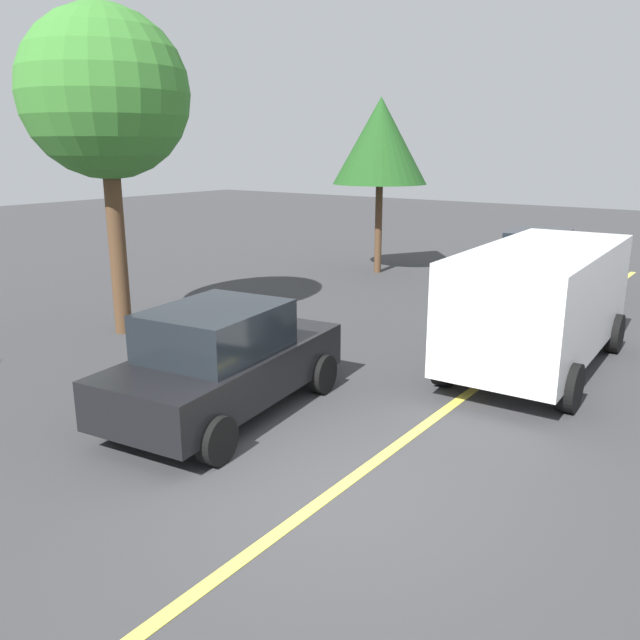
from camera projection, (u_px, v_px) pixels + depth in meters
The scene contains 7 objects.
ground_plane at pixel (328, 497), 7.41m from camera, with size 80.00×80.00×0.00m, color #38383A.
lane_marking_centre at pixel (443, 412), 9.75m from camera, with size 28.00×0.16×0.01m, color #E0D14C.
white_van at pixel (541, 299), 11.47m from camera, with size 5.27×2.42×2.20m.
car_silver_behind_van at pixel (536, 262), 17.74m from camera, with size 4.19×2.43×1.68m.
car_black_near_curb at pixel (223, 361), 9.51m from camera, with size 4.30×2.39×1.68m.
tree_left_verge at pixel (105, 96), 12.77m from camera, with size 3.34×3.34×6.58m.
tree_centre_verge at pixel (380, 141), 19.70m from camera, with size 2.90×2.90×5.36m.
Camera 1 is at (-5.43, -3.81, 3.88)m, focal length 36.26 mm.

